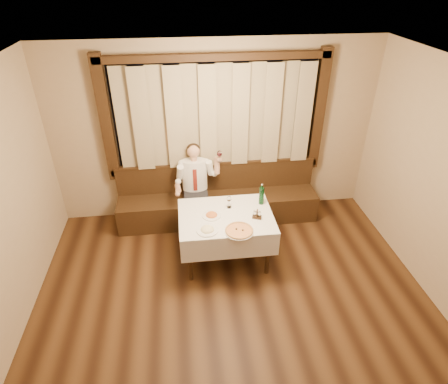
{
  "coord_description": "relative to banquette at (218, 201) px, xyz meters",
  "views": [
    {
      "loc": [
        -0.53,
        -2.38,
        3.68
      ],
      "look_at": [
        0.0,
        1.9,
        1.0
      ],
      "focal_mm": 30.0,
      "sensor_mm": 36.0,
      "label": 1
    }
  ],
  "objects": [
    {
      "name": "room",
      "position": [
        -0.0,
        -1.75,
        1.19
      ],
      "size": [
        5.01,
        6.01,
        2.81
      ],
      "color": "black",
      "rests_on": "ground"
    },
    {
      "name": "banquette",
      "position": [
        0.0,
        0.0,
        0.0
      ],
      "size": [
        3.2,
        0.61,
        0.94
      ],
      "color": "black",
      "rests_on": "ground"
    },
    {
      "name": "dining_table",
      "position": [
        0.0,
        -1.02,
        0.34
      ],
      "size": [
        1.27,
        0.97,
        0.76
      ],
      "color": "black",
      "rests_on": "ground"
    },
    {
      "name": "pizza",
      "position": [
        0.12,
        -1.4,
        0.46
      ],
      "size": [
        0.38,
        0.38,
        0.04
      ],
      "rotation": [
        0.0,
        0.0,
        -0.11
      ],
      "color": "white",
      "rests_on": "dining_table"
    },
    {
      "name": "pasta_red",
      "position": [
        -0.19,
        -1.02,
        0.48
      ],
      "size": [
        0.25,
        0.25,
        0.09
      ],
      "rotation": [
        0.0,
        0.0,
        -0.36
      ],
      "color": "white",
      "rests_on": "dining_table"
    },
    {
      "name": "pasta_cream",
      "position": [
        -0.28,
        -1.33,
        0.48
      ],
      "size": [
        0.28,
        0.28,
        0.1
      ],
      "rotation": [
        0.0,
        0.0,
        -0.41
      ],
      "color": "white",
      "rests_on": "dining_table"
    },
    {
      "name": "green_bottle",
      "position": [
        0.53,
        -0.8,
        0.58
      ],
      "size": [
        0.07,
        0.07,
        0.32
      ],
      "rotation": [
        0.0,
        0.0,
        0.06
      ],
      "color": "#0E451E",
      "rests_on": "dining_table"
    },
    {
      "name": "table_wine_glass",
      "position": [
        0.07,
        -0.85,
        0.58
      ],
      "size": [
        0.07,
        0.07,
        0.18
      ],
      "rotation": [
        0.0,
        0.0,
        0.21
      ],
      "color": "white",
      "rests_on": "dining_table"
    },
    {
      "name": "cruet_caddy",
      "position": [
        0.4,
        -1.14,
        0.49
      ],
      "size": [
        0.13,
        0.1,
        0.13
      ],
      "rotation": [
        0.0,
        0.0,
        -0.37
      ],
      "color": "black",
      "rests_on": "dining_table"
    },
    {
      "name": "seated_man",
      "position": [
        -0.35,
        -0.09,
        0.48
      ],
      "size": [
        0.73,
        0.54,
        1.36
      ],
      "color": "black",
      "rests_on": "ground"
    }
  ]
}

